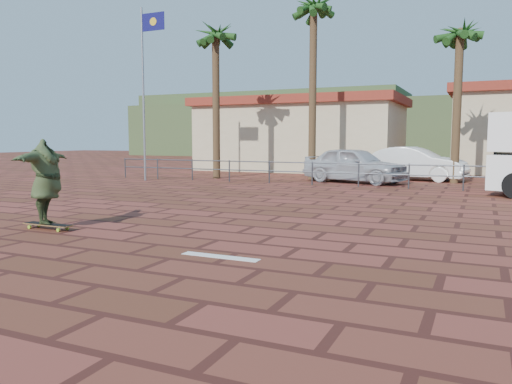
# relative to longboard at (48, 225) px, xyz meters

# --- Properties ---
(ground) EXTENTS (120.00, 120.00, 0.00)m
(ground) POSITION_rel_longboard_xyz_m (3.95, 0.51, -0.10)
(ground) COLOR brown
(ground) RESTS_ON ground
(paint_stripe) EXTENTS (1.40, 0.22, 0.01)m
(paint_stripe) POSITION_rel_longboard_xyz_m (4.65, -0.69, -0.10)
(paint_stripe) COLOR white
(paint_stripe) RESTS_ON ground
(guardrail) EXTENTS (24.06, 0.06, 1.00)m
(guardrail) POSITION_rel_longboard_xyz_m (3.95, 12.51, 0.58)
(guardrail) COLOR #47494F
(guardrail) RESTS_ON ground
(flagpole) EXTENTS (1.30, 0.10, 8.00)m
(flagpole) POSITION_rel_longboard_xyz_m (-5.93, 11.51, 4.54)
(flagpole) COLOR gray
(flagpole) RESTS_ON ground
(palm_far_left) EXTENTS (2.40, 2.40, 8.25)m
(palm_far_left) POSITION_rel_longboard_xyz_m (-3.55, 14.01, 6.73)
(palm_far_left) COLOR brown
(palm_far_left) RESTS_ON ground
(palm_left) EXTENTS (2.40, 2.40, 9.45)m
(palm_left) POSITION_rel_longboard_xyz_m (0.95, 15.51, 7.85)
(palm_left) COLOR brown
(palm_left) RESTS_ON ground
(palm_center) EXTENTS (2.40, 2.40, 7.75)m
(palm_center) POSITION_rel_longboard_xyz_m (7.45, 16.01, 6.26)
(palm_center) COLOR brown
(palm_center) RESTS_ON ground
(building_west) EXTENTS (12.60, 7.60, 4.50)m
(building_west) POSITION_rel_longboard_xyz_m (-2.05, 22.51, 2.18)
(building_west) COLOR beige
(building_west) RESTS_ON ground
(hill_front) EXTENTS (70.00, 18.00, 6.00)m
(hill_front) POSITION_rel_longboard_xyz_m (3.95, 50.51, 2.90)
(hill_front) COLOR #384C28
(hill_front) RESTS_ON ground
(hill_back) EXTENTS (35.00, 14.00, 8.00)m
(hill_back) POSITION_rel_longboard_xyz_m (-18.05, 56.51, 3.90)
(hill_back) COLOR #384C28
(hill_back) RESTS_ON ground
(longboard) EXTENTS (1.25, 0.30, 0.12)m
(longboard) POSITION_rel_longboard_xyz_m (0.00, 0.00, 0.00)
(longboard) COLOR olive
(longboard) RESTS_ON ground
(skateboarder) EXTENTS (1.44, 2.33, 1.85)m
(skateboarder) POSITION_rel_longboard_xyz_m (0.00, 0.00, 0.95)
(skateboarder) COLOR #364525
(skateboarder) RESTS_ON longboard
(car_silver) EXTENTS (5.08, 3.16, 1.61)m
(car_silver) POSITION_rel_longboard_xyz_m (3.31, 14.47, 0.71)
(car_silver) COLOR silver
(car_silver) RESTS_ON ground
(car_white) EXTENTS (5.04, 2.49, 1.59)m
(car_white) POSITION_rel_longboard_xyz_m (5.59, 17.01, 0.69)
(car_white) COLOR white
(car_white) RESTS_ON ground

